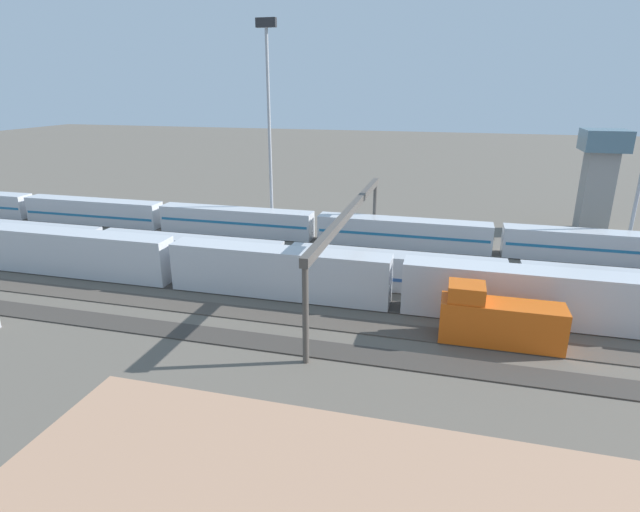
{
  "coord_description": "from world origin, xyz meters",
  "views": [
    {
      "loc": [
        -15.03,
        50.8,
        20.75
      ],
      "look_at": [
        -1.31,
        -1.41,
        2.5
      ],
      "focal_mm": 28.31,
      "sensor_mm": 36.0,
      "label": 1
    }
  ],
  "objects_px": {
    "train_on_track_0": "(301,226)",
    "light_mast_2": "(269,103)",
    "control_tower": "(599,173)",
    "train_on_track_5": "(498,320)",
    "train_on_track_3": "(268,260)",
    "signal_gantry": "(351,217)",
    "train_on_track_4": "(397,283)"
  },
  "relations": [
    {
      "from": "train_on_track_5",
      "to": "light_mast_2",
      "type": "xyz_separation_m",
      "value": [
        30.21,
        -28.17,
        16.33
      ]
    },
    {
      "from": "train_on_track_0",
      "to": "control_tower",
      "type": "distance_m",
      "value": 44.24
    },
    {
      "from": "signal_gantry",
      "to": "control_tower",
      "type": "height_order",
      "value": "control_tower"
    },
    {
      "from": "train_on_track_3",
      "to": "signal_gantry",
      "type": "distance_m",
      "value": 11.02
    },
    {
      "from": "light_mast_2",
      "to": "control_tower",
      "type": "xyz_separation_m",
      "value": [
        -46.29,
        -12.61,
        -9.85
      ]
    },
    {
      "from": "train_on_track_3",
      "to": "signal_gantry",
      "type": "relative_size",
      "value": 3.97
    },
    {
      "from": "train_on_track_3",
      "to": "train_on_track_0",
      "type": "height_order",
      "value": "same"
    },
    {
      "from": "train_on_track_4",
      "to": "signal_gantry",
      "type": "bearing_deg",
      "value": -41.39
    },
    {
      "from": "signal_gantry",
      "to": "control_tower",
      "type": "relative_size",
      "value": 2.35
    },
    {
      "from": "train_on_track_4",
      "to": "light_mast_2",
      "type": "height_order",
      "value": "light_mast_2"
    },
    {
      "from": "train_on_track_5",
      "to": "signal_gantry",
      "type": "height_order",
      "value": "signal_gantry"
    },
    {
      "from": "train_on_track_0",
      "to": "control_tower",
      "type": "bearing_deg",
      "value": -158.86
    },
    {
      "from": "train_on_track_0",
      "to": "light_mast_2",
      "type": "xyz_separation_m",
      "value": [
        5.49,
        -3.17,
        16.43
      ]
    },
    {
      "from": "train_on_track_5",
      "to": "light_mast_2",
      "type": "relative_size",
      "value": 0.34
    },
    {
      "from": "train_on_track_3",
      "to": "train_on_track_4",
      "type": "bearing_deg",
      "value": 161.73
    },
    {
      "from": "train_on_track_4",
      "to": "light_mast_2",
      "type": "xyz_separation_m",
      "value": [
        21.2,
        -23.17,
        15.87
      ]
    },
    {
      "from": "train_on_track_0",
      "to": "control_tower",
      "type": "xyz_separation_m",
      "value": [
        -40.8,
        -15.78,
        6.58
      ]
    },
    {
      "from": "control_tower",
      "to": "train_on_track_3",
      "type": "bearing_deg",
      "value": 37.41
    },
    {
      "from": "light_mast_2",
      "to": "control_tower",
      "type": "bearing_deg",
      "value": -164.76
    },
    {
      "from": "train_on_track_3",
      "to": "train_on_track_5",
      "type": "bearing_deg",
      "value": 157.52
    },
    {
      "from": "light_mast_2",
      "to": "signal_gantry",
      "type": "relative_size",
      "value": 0.84
    },
    {
      "from": "train_on_track_4",
      "to": "train_on_track_3",
      "type": "relative_size",
      "value": 0.69
    },
    {
      "from": "train_on_track_4",
      "to": "train_on_track_0",
      "type": "xyz_separation_m",
      "value": [
        15.7,
        -20.0,
        -0.56
      ]
    },
    {
      "from": "control_tower",
      "to": "train_on_track_0",
      "type": "bearing_deg",
      "value": 21.14
    },
    {
      "from": "train_on_track_5",
      "to": "train_on_track_0",
      "type": "bearing_deg",
      "value": -45.33
    },
    {
      "from": "signal_gantry",
      "to": "control_tower",
      "type": "xyz_separation_m",
      "value": [
        -30.77,
        -30.78,
        0.98
      ]
    },
    {
      "from": "train_on_track_5",
      "to": "train_on_track_0",
      "type": "xyz_separation_m",
      "value": [
        24.72,
        -25.0,
        -0.1
      ]
    },
    {
      "from": "train_on_track_4",
      "to": "train_on_track_0",
      "type": "bearing_deg",
      "value": -51.86
    },
    {
      "from": "train_on_track_0",
      "to": "signal_gantry",
      "type": "height_order",
      "value": "signal_gantry"
    },
    {
      "from": "train_on_track_0",
      "to": "train_on_track_5",
      "type": "bearing_deg",
      "value": 134.67
    },
    {
      "from": "train_on_track_4",
      "to": "control_tower",
      "type": "height_order",
      "value": "control_tower"
    },
    {
      "from": "train_on_track_0",
      "to": "signal_gantry",
      "type": "xyz_separation_m",
      "value": [
        -10.03,
        15.0,
        5.6
      ]
    }
  ]
}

